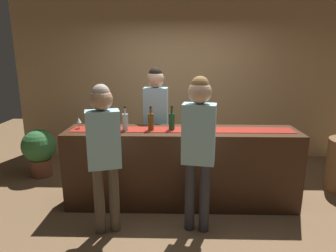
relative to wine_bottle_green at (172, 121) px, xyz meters
name	(u,v)px	position (x,y,z in m)	size (l,w,h in m)	color
ground_plane	(181,202)	(0.13, 0.00, -1.11)	(10.00, 10.00, 0.00)	brown
back_wall	(180,80)	(0.13, 1.90, 0.34)	(6.00, 0.12, 2.90)	tan
bar_counter	(181,167)	(0.13, 0.00, -0.61)	(2.91, 0.60, 0.99)	#3D2314
counter_runner_cloth	(182,130)	(0.13, 0.00, -0.11)	(2.76, 0.28, 0.01)	maroon
wine_bottle_green	(172,121)	(0.00, 0.00, 0.00)	(0.07, 0.07, 0.30)	#194723
wine_bottle_amber	(151,121)	(-0.26, -0.03, 0.00)	(0.07, 0.07, 0.30)	brown
wine_bottle_clear	(125,122)	(-0.57, -0.04, 0.00)	(0.07, 0.07, 0.30)	#B2C6C1
wine_glass_near_customer	(112,123)	(-0.73, -0.07, -0.01)	(0.07, 0.07, 0.14)	silver
wine_glass_mid_counter	(79,121)	(-1.18, 0.03, -0.01)	(0.07, 0.07, 0.14)	silver
bartender	(156,114)	(-0.24, 0.58, -0.02)	(0.35, 0.24, 1.74)	#26262B
customer_sipping	(199,139)	(0.29, -0.62, -0.05)	(0.37, 0.26, 1.71)	#33333D
customer_browsing	(104,145)	(-0.70, -0.67, -0.11)	(0.38, 0.29, 1.63)	brown
potted_plant_tall	(39,149)	(-2.11, 0.82, -0.66)	(0.53, 0.53, 0.77)	brown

